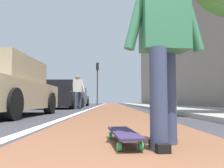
{
  "coord_description": "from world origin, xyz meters",
  "views": [
    {
      "loc": [
        -1.15,
        0.12,
        0.39
      ],
      "look_at": [
        11.79,
        0.07,
        1.36
      ],
      "focal_mm": 37.34,
      "sensor_mm": 36.0,
      "label": 1
    }
  ],
  "objects_px": {
    "skateboard": "(124,134)",
    "skater_person": "(164,38)",
    "pedestrian_distant": "(78,90)",
    "parked_car_mid": "(61,96)",
    "parked_car_far": "(74,97)",
    "parked_car_near": "(1,88)",
    "traffic_light": "(97,76)"
  },
  "relations": [
    {
      "from": "parked_car_far",
      "to": "traffic_light",
      "type": "xyz_separation_m",
      "value": [
        6.23,
        -1.5,
        2.42
      ]
    },
    {
      "from": "parked_car_near",
      "to": "traffic_light",
      "type": "xyz_separation_m",
      "value": [
        18.96,
        -1.36,
        2.41
      ]
    },
    {
      "from": "parked_car_mid",
      "to": "pedestrian_distant",
      "type": "height_order",
      "value": "pedestrian_distant"
    },
    {
      "from": "parked_car_mid",
      "to": "parked_car_far",
      "type": "bearing_deg",
      "value": 2.18
    },
    {
      "from": "skater_person",
      "to": "traffic_light",
      "type": "relative_size",
      "value": 0.36
    },
    {
      "from": "pedestrian_distant",
      "to": "parked_car_near",
      "type": "bearing_deg",
      "value": 168.36
    },
    {
      "from": "traffic_light",
      "to": "pedestrian_distant",
      "type": "height_order",
      "value": "traffic_light"
    },
    {
      "from": "skater_person",
      "to": "parked_car_near",
      "type": "distance_m",
      "value": 5.18
    },
    {
      "from": "parked_car_far",
      "to": "traffic_light",
      "type": "distance_m",
      "value": 6.84
    },
    {
      "from": "parked_car_near",
      "to": "parked_car_far",
      "type": "xyz_separation_m",
      "value": [
        12.74,
        0.14,
        -0.01
      ]
    },
    {
      "from": "parked_car_mid",
      "to": "traffic_light",
      "type": "height_order",
      "value": "traffic_light"
    },
    {
      "from": "parked_car_mid",
      "to": "pedestrian_distant",
      "type": "xyz_separation_m",
      "value": [
        -1.22,
        -1.08,
        0.27
      ]
    },
    {
      "from": "skateboard",
      "to": "parked_car_mid",
      "type": "bearing_deg",
      "value": 14.94
    },
    {
      "from": "skateboard",
      "to": "skater_person",
      "type": "height_order",
      "value": "skater_person"
    },
    {
      "from": "skater_person",
      "to": "pedestrian_distant",
      "type": "relative_size",
      "value": 0.96
    },
    {
      "from": "skateboard",
      "to": "parked_car_mid",
      "type": "height_order",
      "value": "parked_car_mid"
    },
    {
      "from": "skateboard",
      "to": "parked_car_far",
      "type": "distance_m",
      "value": 16.88
    },
    {
      "from": "skateboard",
      "to": "pedestrian_distant",
      "type": "height_order",
      "value": "pedestrian_distant"
    },
    {
      "from": "parked_car_mid",
      "to": "skater_person",
      "type": "bearing_deg",
      "value": -163.57
    },
    {
      "from": "parked_car_far",
      "to": "pedestrian_distant",
      "type": "relative_size",
      "value": 2.57
    },
    {
      "from": "skateboard",
      "to": "traffic_light",
      "type": "distance_m",
      "value": 23.06
    },
    {
      "from": "parked_car_mid",
      "to": "traffic_light",
      "type": "distance_m",
      "value": 12.4
    },
    {
      "from": "parked_car_near",
      "to": "traffic_light",
      "type": "relative_size",
      "value": 0.93
    },
    {
      "from": "skater_person",
      "to": "parked_car_mid",
      "type": "xyz_separation_m",
      "value": [
        10.86,
        3.2,
        -0.23
      ]
    },
    {
      "from": "parked_car_near",
      "to": "parked_car_far",
      "type": "bearing_deg",
      "value": 0.62
    },
    {
      "from": "parked_car_far",
      "to": "pedestrian_distant",
      "type": "xyz_separation_m",
      "value": [
        -7.09,
        -1.3,
        0.26
      ]
    },
    {
      "from": "parked_car_mid",
      "to": "traffic_light",
      "type": "relative_size",
      "value": 0.95
    },
    {
      "from": "traffic_light",
      "to": "pedestrian_distant",
      "type": "distance_m",
      "value": 13.49
    },
    {
      "from": "skateboard",
      "to": "skater_person",
      "type": "distance_m",
      "value": 0.92
    },
    {
      "from": "pedestrian_distant",
      "to": "parked_car_mid",
      "type": "bearing_deg",
      "value": 41.34
    },
    {
      "from": "skateboard",
      "to": "parked_car_far",
      "type": "bearing_deg",
      "value": 10.53
    },
    {
      "from": "parked_car_near",
      "to": "pedestrian_distant",
      "type": "relative_size",
      "value": 2.48
    }
  ]
}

